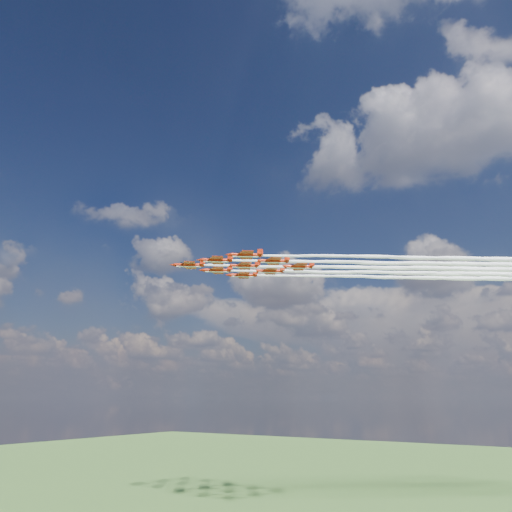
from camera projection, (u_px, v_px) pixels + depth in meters
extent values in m
cylinder|color=#A41D09|center=(189.00, 265.00, 172.36)|extent=(7.98, 6.33, 1.24)
cone|color=#A41D09|center=(172.00, 265.00, 172.05)|extent=(2.55, 2.33, 1.24)
cone|color=#A41D09|center=(204.00, 265.00, 172.65)|extent=(2.03, 1.91, 1.12)
ellipsoid|color=black|center=(182.00, 264.00, 172.37)|extent=(2.49, 2.21, 0.81)
cube|color=#A41D09|center=(190.00, 265.00, 172.38)|extent=(9.03, 10.47, 0.16)
cube|color=#A41D09|center=(202.00, 265.00, 172.61)|extent=(3.67, 4.20, 0.13)
cube|color=#A41D09|center=(203.00, 262.00, 172.90)|extent=(1.54, 1.19, 2.02)
cube|color=white|center=(189.00, 267.00, 172.21)|extent=(7.40, 5.81, 0.13)
cylinder|color=#A41D09|center=(216.00, 260.00, 166.27)|extent=(7.98, 6.33, 1.24)
cone|color=#A41D09|center=(199.00, 260.00, 165.96)|extent=(2.55, 2.33, 1.24)
cone|color=#A41D09|center=(232.00, 260.00, 166.56)|extent=(2.03, 1.91, 1.12)
ellipsoid|color=black|center=(209.00, 259.00, 166.28)|extent=(2.49, 2.21, 0.81)
cube|color=#A41D09|center=(218.00, 260.00, 166.28)|extent=(9.03, 10.47, 0.16)
cube|color=#A41D09|center=(230.00, 260.00, 166.51)|extent=(3.67, 4.20, 0.13)
cube|color=#A41D09|center=(230.00, 257.00, 166.80)|extent=(1.54, 1.19, 2.02)
cube|color=white|center=(216.00, 262.00, 166.11)|extent=(7.40, 5.81, 0.13)
cylinder|color=#A41D09|center=(217.00, 270.00, 179.50)|extent=(7.98, 6.33, 1.24)
cone|color=#A41D09|center=(201.00, 270.00, 179.19)|extent=(2.55, 2.33, 1.24)
cone|color=#A41D09|center=(232.00, 271.00, 179.79)|extent=(2.03, 1.91, 1.12)
ellipsoid|color=black|center=(211.00, 269.00, 179.52)|extent=(2.49, 2.21, 0.81)
cube|color=#A41D09|center=(218.00, 270.00, 179.52)|extent=(9.03, 10.47, 0.16)
cube|color=#A41D09|center=(229.00, 271.00, 179.75)|extent=(3.67, 4.20, 0.13)
cube|color=#A41D09|center=(230.00, 268.00, 180.04)|extent=(1.54, 1.19, 2.02)
cube|color=white|center=(217.00, 272.00, 179.35)|extent=(7.40, 5.81, 0.13)
cylinder|color=#A41D09|center=(246.00, 255.00, 160.18)|extent=(7.98, 6.33, 1.24)
cone|color=#A41D09|center=(228.00, 255.00, 159.87)|extent=(2.55, 2.33, 1.24)
cone|color=#A41D09|center=(262.00, 255.00, 160.47)|extent=(2.03, 1.91, 1.12)
ellipsoid|color=black|center=(239.00, 253.00, 160.19)|extent=(2.49, 2.21, 0.81)
cube|color=#A41D09|center=(247.00, 255.00, 160.19)|extent=(9.03, 10.47, 0.16)
cube|color=#A41D09|center=(259.00, 255.00, 160.42)|extent=(3.67, 4.20, 0.13)
cube|color=#A41D09|center=(260.00, 252.00, 160.71)|extent=(1.54, 1.19, 2.02)
cube|color=white|center=(246.00, 257.00, 160.02)|extent=(7.40, 5.81, 0.13)
cylinder|color=#A41D09|center=(244.00, 266.00, 173.41)|extent=(7.98, 6.33, 1.24)
cone|color=#A41D09|center=(228.00, 266.00, 173.10)|extent=(2.55, 2.33, 1.24)
cone|color=#A41D09|center=(259.00, 266.00, 173.70)|extent=(2.03, 1.91, 1.12)
ellipsoid|color=black|center=(238.00, 264.00, 173.43)|extent=(2.49, 2.21, 0.81)
cube|color=#A41D09|center=(246.00, 266.00, 173.43)|extent=(9.03, 10.47, 0.16)
cube|color=#A41D09|center=(257.00, 266.00, 173.66)|extent=(3.67, 4.20, 0.13)
cube|color=#A41D09|center=(258.00, 263.00, 173.95)|extent=(1.54, 1.19, 2.02)
cube|color=white|center=(244.00, 267.00, 173.26)|extent=(7.40, 5.81, 0.13)
cylinder|color=#A41D09|center=(243.00, 275.00, 186.65)|extent=(7.98, 6.33, 1.24)
cone|color=#A41D09|center=(228.00, 275.00, 186.34)|extent=(2.55, 2.33, 1.24)
cone|color=#A41D09|center=(257.00, 275.00, 186.94)|extent=(2.03, 1.91, 1.12)
ellipsoid|color=black|center=(237.00, 274.00, 186.66)|extent=(2.49, 2.21, 0.81)
cube|color=#A41D09|center=(244.00, 275.00, 186.66)|extent=(9.03, 10.47, 0.16)
cube|color=#A41D09|center=(255.00, 275.00, 186.89)|extent=(3.67, 4.20, 0.13)
cube|color=#A41D09|center=(255.00, 273.00, 187.18)|extent=(1.54, 1.19, 2.02)
cube|color=white|center=(243.00, 277.00, 186.49)|extent=(7.40, 5.81, 0.13)
cylinder|color=#A41D09|center=(273.00, 261.00, 167.32)|extent=(7.98, 6.33, 1.24)
cone|color=#A41D09|center=(256.00, 261.00, 167.01)|extent=(2.55, 2.33, 1.24)
cone|color=#A41D09|center=(289.00, 261.00, 167.61)|extent=(2.03, 1.91, 1.12)
ellipsoid|color=black|center=(267.00, 259.00, 167.33)|extent=(2.49, 2.21, 0.81)
cube|color=#A41D09|center=(275.00, 261.00, 167.33)|extent=(9.03, 10.47, 0.16)
cube|color=#A41D09|center=(287.00, 261.00, 167.57)|extent=(3.67, 4.20, 0.13)
cube|color=#A41D09|center=(287.00, 258.00, 167.86)|extent=(1.54, 1.19, 2.02)
cube|color=white|center=(273.00, 263.00, 167.16)|extent=(7.40, 5.81, 0.13)
cylinder|color=#A41D09|center=(270.00, 271.00, 180.55)|extent=(7.98, 6.33, 1.24)
cone|color=#A41D09|center=(254.00, 271.00, 180.25)|extent=(2.55, 2.33, 1.24)
cone|color=#A41D09|center=(284.00, 271.00, 180.85)|extent=(2.03, 1.91, 1.12)
ellipsoid|color=black|center=(264.00, 270.00, 180.57)|extent=(2.49, 2.21, 0.81)
cube|color=#A41D09|center=(271.00, 271.00, 180.57)|extent=(9.03, 10.47, 0.16)
cube|color=#A41D09|center=(282.00, 271.00, 180.80)|extent=(3.67, 4.20, 0.13)
cube|color=#A41D09|center=(283.00, 269.00, 181.09)|extent=(1.54, 1.19, 2.02)
cube|color=white|center=(270.00, 273.00, 180.40)|extent=(7.40, 5.81, 0.13)
cylinder|color=#A41D09|center=(299.00, 267.00, 174.46)|extent=(7.98, 6.33, 1.24)
cone|color=#A41D09|center=(283.00, 266.00, 174.15)|extent=(2.55, 2.33, 1.24)
cone|color=#A41D09|center=(314.00, 267.00, 174.75)|extent=(2.03, 1.91, 1.12)
ellipsoid|color=black|center=(292.00, 265.00, 174.48)|extent=(2.49, 2.21, 0.81)
cube|color=#A41D09|center=(300.00, 267.00, 174.48)|extent=(9.03, 10.47, 0.16)
cube|color=#A41D09|center=(311.00, 267.00, 174.71)|extent=(3.67, 4.20, 0.13)
cube|color=#A41D09|center=(312.00, 264.00, 175.00)|extent=(1.54, 1.19, 2.02)
cube|color=white|center=(299.00, 268.00, 174.31)|extent=(7.40, 5.81, 0.13)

